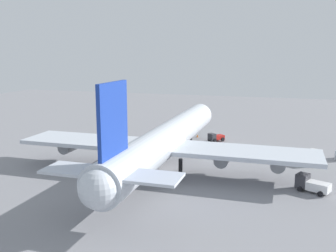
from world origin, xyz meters
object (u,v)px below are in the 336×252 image
(cargo_loader, at_px, (312,157))
(safety_cone_nose, at_px, (197,136))
(fuel_truck, at_px, (311,184))
(maintenance_van, at_px, (216,137))
(cargo_airplane, at_px, (167,139))

(cargo_loader, relative_size, safety_cone_nose, 8.13)
(fuel_truck, xyz_separation_m, safety_cone_nose, (31.42, 24.70, -0.82))
(fuel_truck, xyz_separation_m, maintenance_van, (28.33, 19.62, -0.18))
(cargo_airplane, xyz_separation_m, maintenance_van, (23.66, -4.55, -4.40))
(cargo_airplane, xyz_separation_m, safety_cone_nose, (26.76, 0.53, -5.04))
(fuel_truck, height_order, maintenance_van, fuel_truck)
(safety_cone_nose, bearing_deg, maintenance_van, -121.35)
(fuel_truck, bearing_deg, maintenance_van, 34.71)
(cargo_airplane, distance_m, fuel_truck, 24.98)
(maintenance_van, xyz_separation_m, safety_cone_nose, (3.09, 5.08, -0.64))
(safety_cone_nose, bearing_deg, fuel_truck, -141.82)
(cargo_loader, height_order, maintenance_van, cargo_loader)
(fuel_truck, bearing_deg, cargo_loader, -3.44)
(cargo_loader, distance_m, safety_cone_nose, 29.94)
(cargo_loader, height_order, safety_cone_nose, cargo_loader)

